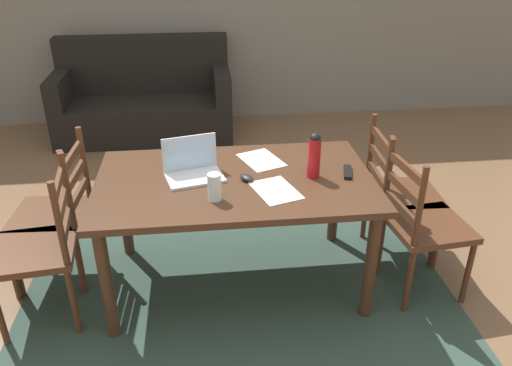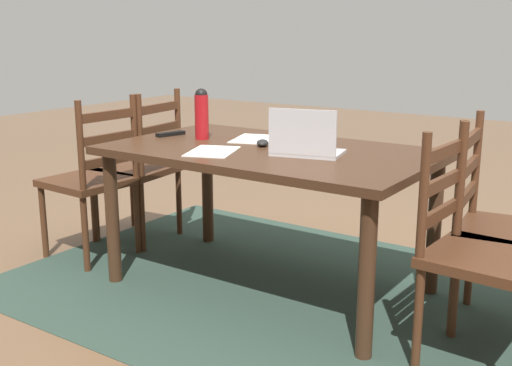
# 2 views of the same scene
# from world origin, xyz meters

# --- Properties ---
(ground_plane) EXTENTS (14.00, 14.00, 0.00)m
(ground_plane) POSITION_xyz_m (0.00, 0.00, 0.00)
(ground_plane) COLOR brown
(area_rug) EXTENTS (2.63, 1.98, 0.01)m
(area_rug) POSITION_xyz_m (0.00, 0.00, 0.00)
(area_rug) COLOR #2D4238
(area_rug) RESTS_ON ground
(dining_table) EXTENTS (1.60, 0.96, 0.73)m
(dining_table) POSITION_xyz_m (0.00, 0.00, 0.65)
(dining_table) COLOR #422819
(dining_table) RESTS_ON ground
(chair_left_near) EXTENTS (0.49, 0.49, 0.95)m
(chair_left_near) POSITION_xyz_m (-1.09, -0.19, 0.46)
(chair_left_near) COLOR #4C2B19
(chair_left_near) RESTS_ON ground
(chair_left_far) EXTENTS (0.46, 0.46, 0.95)m
(chair_left_far) POSITION_xyz_m (-1.09, 0.19, 0.46)
(chair_left_far) COLOR #4C2B19
(chair_left_far) RESTS_ON ground
(chair_right_far) EXTENTS (0.46, 0.46, 0.95)m
(chair_right_far) POSITION_xyz_m (1.09, 0.19, 0.46)
(chair_right_far) COLOR #4C2B19
(chair_right_far) RESTS_ON ground
(chair_right_near) EXTENTS (0.48, 0.48, 0.95)m
(chair_right_near) POSITION_xyz_m (1.09, -0.20, 0.46)
(chair_right_near) COLOR #4C2B19
(chair_right_near) RESTS_ON ground
(couch) EXTENTS (1.80, 0.80, 1.00)m
(couch) POSITION_xyz_m (-0.76, 2.67, 0.36)
(couch) COLOR black
(couch) RESTS_ON ground
(laptop) EXTENTS (0.36, 0.29, 0.23)m
(laptop) POSITION_xyz_m (-0.24, 0.07, 0.79)
(laptop) COLOR silver
(laptop) RESTS_ON dining_table
(water_bottle) EXTENTS (0.07, 0.07, 0.27)m
(water_bottle) POSITION_xyz_m (0.45, -0.03, 0.88)
(water_bottle) COLOR #A81419
(water_bottle) RESTS_ON dining_table
(drinking_glass) EXTENTS (0.07, 0.07, 0.15)m
(drinking_glass) POSITION_xyz_m (-0.13, -0.24, 0.81)
(drinking_glass) COLOR silver
(drinking_glass) RESTS_ON dining_table
(computer_mouse) EXTENTS (0.10, 0.12, 0.03)m
(computer_mouse) POSITION_xyz_m (0.06, -0.03, 0.75)
(computer_mouse) COLOR black
(computer_mouse) RESTS_ON dining_table
(tv_remote) EXTENTS (0.09, 0.18, 0.02)m
(tv_remote) POSITION_xyz_m (0.67, -0.01, 0.74)
(tv_remote) COLOR black
(tv_remote) RESTS_ON dining_table
(paper_stack_left) EXTENTS (0.30, 0.35, 0.00)m
(paper_stack_left) POSITION_xyz_m (0.18, 0.23, 0.74)
(paper_stack_left) COLOR white
(paper_stack_left) RESTS_ON dining_table
(paper_stack_right) EXTENTS (0.29, 0.35, 0.00)m
(paper_stack_right) POSITION_xyz_m (0.21, -0.17, 0.74)
(paper_stack_right) COLOR white
(paper_stack_right) RESTS_ON dining_table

